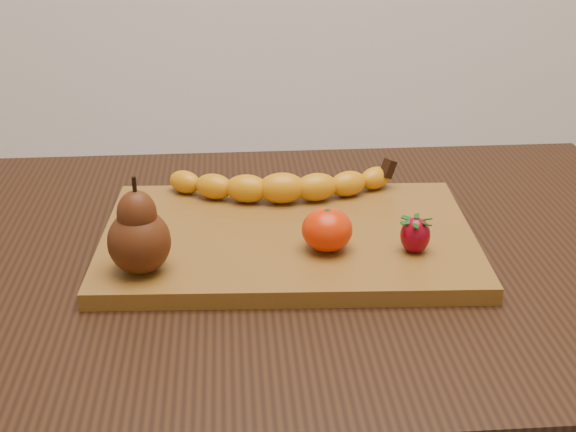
{
  "coord_description": "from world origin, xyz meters",
  "views": [
    {
      "loc": [
        -0.07,
        -0.87,
        1.2
      ],
      "look_at": [
        -0.0,
        0.01,
        0.8
      ],
      "focal_mm": 50.0,
      "sensor_mm": 36.0,
      "label": 1
    }
  ],
  "objects": [
    {
      "name": "cutting_board",
      "position": [
        -0.0,
        0.01,
        0.77
      ],
      "size": [
        0.46,
        0.32,
        0.02
      ],
      "primitive_type": "cube",
      "rotation": [
        0.0,
        0.0,
        -0.05
      ],
      "color": "brown",
      "rests_on": "table"
    },
    {
      "name": "mandarin",
      "position": [
        0.04,
        -0.04,
        0.81
      ],
      "size": [
        0.07,
        0.07,
        0.05
      ],
      "primitive_type": "ellipsoid",
      "rotation": [
        0.0,
        0.0,
        0.25
      ],
      "color": "red",
      "rests_on": "cutting_board"
    },
    {
      "name": "table",
      "position": [
        0.0,
        0.0,
        0.66
      ],
      "size": [
        1.0,
        0.7,
        0.76
      ],
      "color": "black",
      "rests_on": "ground"
    },
    {
      "name": "banana",
      "position": [
        -0.0,
        0.1,
        0.8
      ],
      "size": [
        0.26,
        0.07,
        0.04
      ],
      "primitive_type": null,
      "rotation": [
        0.0,
        0.0,
        -0.02
      ],
      "color": "orange",
      "rests_on": "cutting_board"
    },
    {
      "name": "pear",
      "position": [
        -0.17,
        -0.08,
        0.83
      ],
      "size": [
        0.08,
        0.08,
        0.11
      ],
      "primitive_type": null,
      "rotation": [
        0.0,
        0.0,
        0.2
      ],
      "color": "#4B210C",
      "rests_on": "cutting_board"
    },
    {
      "name": "strawberry",
      "position": [
        0.14,
        -0.06,
        0.8
      ],
      "size": [
        0.04,
        0.04,
        0.04
      ],
      "primitive_type": null,
      "rotation": [
        0.0,
        0.0,
        0.27
      ],
      "color": "maroon",
      "rests_on": "cutting_board"
    }
  ]
}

